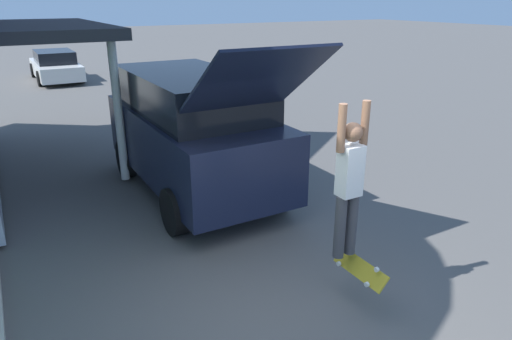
{
  "coord_description": "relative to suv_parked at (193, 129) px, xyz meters",
  "views": [
    {
      "loc": [
        -2.33,
        -3.67,
        3.44
      ],
      "look_at": [
        0.62,
        1.47,
        1.21
      ],
      "focal_mm": 32.0,
      "sensor_mm": 36.0,
      "label": 1
    }
  ],
  "objects": [
    {
      "name": "skateboarder",
      "position": [
        0.23,
        -3.99,
        0.34
      ],
      "size": [
        0.41,
        0.21,
        1.82
      ],
      "color": "#38383D",
      "rests_on": "ground_plane"
    },
    {
      "name": "skateboard",
      "position": [
        0.32,
        -4.17,
        -0.71
      ],
      "size": [
        0.24,
        0.83,
        0.26
      ],
      "color": "#A89323",
      "rests_on": "ground_plane"
    },
    {
      "name": "car_down_street",
      "position": [
        -0.46,
        14.9,
        -0.59
      ],
      "size": [
        1.86,
        4.59,
        1.3
      ],
      "color": "silver",
      "rests_on": "ground_plane"
    },
    {
      "name": "suv_parked",
      "position": [
        0.0,
        0.0,
        0.0
      ],
      "size": [
        2.09,
        5.26,
        2.93
      ],
      "color": "black",
      "rests_on": "ground_plane"
    },
    {
      "name": "ground_plane",
      "position": [
        -0.66,
        -3.86,
        -1.21
      ],
      "size": [
        120.0,
        120.0,
        0.0
      ],
      "primitive_type": "plane",
      "color": "#54514F"
    }
  ]
}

